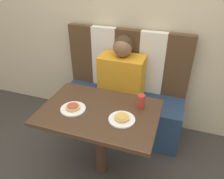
# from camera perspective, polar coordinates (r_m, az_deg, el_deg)

# --- Properties ---
(ground_plane) EXTENTS (12.00, 12.00, 0.00)m
(ground_plane) POSITION_cam_1_polar(r_m,az_deg,el_deg) (2.21, -2.73, -20.16)
(ground_plane) COLOR #38332D
(wall_back) EXTENTS (7.00, 0.05, 2.60)m
(wall_back) POSITION_cam_1_polar(r_m,az_deg,el_deg) (2.27, 5.15, 20.32)
(wall_back) COLOR #C6B28E
(wall_back) RESTS_ON ground_plane
(booth_seat) EXTENTS (1.30, 0.46, 0.47)m
(booth_seat) POSITION_cam_1_polar(r_m,az_deg,el_deg) (2.46, 2.31, -6.14)
(booth_seat) COLOR navy
(booth_seat) RESTS_ON ground_plane
(booth_backrest) EXTENTS (1.30, 0.07, 0.66)m
(booth_backrest) POSITION_cam_1_polar(r_m,az_deg,el_deg) (2.34, 3.99, 7.64)
(booth_backrest) COLOR #4C331E
(booth_backrest) RESTS_ON booth_seat
(dining_table) EXTENTS (0.92, 0.63, 0.70)m
(dining_table) POSITION_cam_1_polar(r_m,az_deg,el_deg) (1.78, -3.21, -8.15)
(dining_table) COLOR #422B1C
(dining_table) RESTS_ON ground_plane
(person) EXTENTS (0.44, 0.26, 0.64)m
(person) POSITION_cam_1_polar(r_m,az_deg,el_deg) (2.19, 2.62, 4.73)
(person) COLOR orange
(person) RESTS_ON booth_seat
(plate_left) EXTENTS (0.20, 0.20, 0.01)m
(plate_left) POSITION_cam_1_polar(r_m,az_deg,el_deg) (1.75, -10.13, -5.01)
(plate_left) COLOR white
(plate_left) RESTS_ON dining_table
(plate_right) EXTENTS (0.20, 0.20, 0.01)m
(plate_right) POSITION_cam_1_polar(r_m,az_deg,el_deg) (1.62, 2.58, -7.81)
(plate_right) COLOR white
(plate_right) RESTS_ON dining_table
(pizza_left) EXTENTS (0.11, 0.11, 0.03)m
(pizza_left) POSITION_cam_1_polar(r_m,az_deg,el_deg) (1.74, -10.18, -4.52)
(pizza_left) COLOR tan
(pizza_left) RESTS_ON plate_left
(pizza_right) EXTENTS (0.11, 0.11, 0.03)m
(pizza_right) POSITION_cam_1_polar(r_m,az_deg,el_deg) (1.61, 2.59, -7.29)
(pizza_right) COLOR tan
(pizza_right) RESTS_ON plate_right
(drinking_cup) EXTENTS (0.06, 0.06, 0.11)m
(drinking_cup) POSITION_cam_1_polar(r_m,az_deg,el_deg) (1.73, 7.56, -3.07)
(drinking_cup) COLOR #B23328
(drinking_cup) RESTS_ON dining_table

